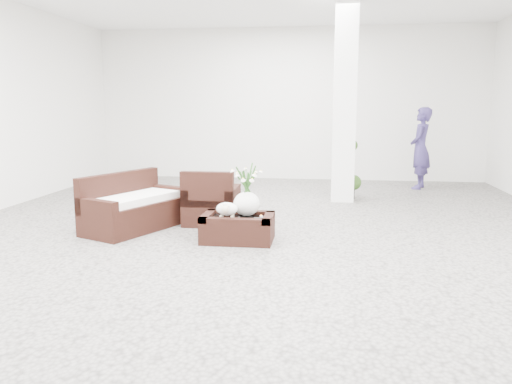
# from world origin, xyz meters

# --- Properties ---
(ground) EXTENTS (11.00, 11.00, 0.00)m
(ground) POSITION_xyz_m (0.00, 0.00, 0.00)
(ground) COLOR gray
(ground) RESTS_ON ground
(column) EXTENTS (0.40, 0.40, 3.50)m
(column) POSITION_xyz_m (1.20, 2.80, 1.75)
(column) COLOR white
(column) RESTS_ON ground
(coffee_table) EXTENTS (0.90, 0.60, 0.31)m
(coffee_table) POSITION_xyz_m (-0.22, -0.24, 0.16)
(coffee_table) COLOR black
(coffee_table) RESTS_ON ground
(sheep_figurine) EXTENTS (0.28, 0.23, 0.21)m
(sheep_figurine) POSITION_xyz_m (-0.34, -0.34, 0.42)
(sheep_figurine) COLOR white
(sheep_figurine) RESTS_ON coffee_table
(planter_narcissus) EXTENTS (0.44, 0.44, 0.80)m
(planter_narcissus) POSITION_xyz_m (-0.12, -0.14, 0.71)
(planter_narcissus) COLOR white
(planter_narcissus) RESTS_ON coffee_table
(tealight) EXTENTS (0.04, 0.04, 0.03)m
(tealight) POSITION_xyz_m (0.08, -0.22, 0.33)
(tealight) COLOR white
(tealight) RESTS_ON coffee_table
(armchair) EXTENTS (0.76, 0.73, 0.81)m
(armchair) POSITION_xyz_m (-0.77, 0.70, 0.40)
(armchair) COLOR black
(armchair) RESTS_ON ground
(loveseat) EXTENTS (1.25, 1.63, 0.78)m
(loveseat) POSITION_xyz_m (-1.75, 0.19, 0.39)
(loveseat) COLOR black
(loveseat) RESTS_ON ground
(topiary) EXTENTS (0.40, 0.40, 1.51)m
(topiary) POSITION_xyz_m (1.26, 3.05, 0.75)
(topiary) COLOR #244014
(topiary) RESTS_ON ground
(shopper) EXTENTS (0.57, 0.71, 1.69)m
(shopper) POSITION_xyz_m (2.84, 4.41, 0.85)
(shopper) COLOR navy
(shopper) RESTS_ON ground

